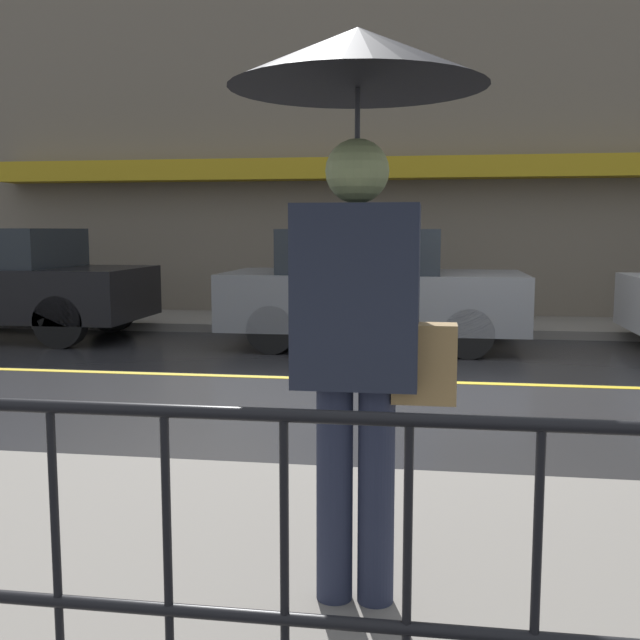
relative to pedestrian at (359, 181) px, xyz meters
name	(u,v)px	position (x,y,z in m)	size (l,w,h in m)	color
ground_plane	(503,384)	(1.02, 4.96, -1.76)	(80.00, 80.00, 0.00)	#262628
sidewalk_near	(611,608)	(1.02, 0.20, -1.70)	(28.00, 2.89, 0.13)	slate
sidewalk_far	(478,326)	(1.02, 9.24, -1.70)	(28.00, 1.94, 0.13)	slate
lane_marking	(503,384)	(1.02, 4.96, -1.76)	(25.20, 0.12, 0.01)	gold
building_storefront	(479,156)	(1.02, 10.33, 1.06)	(28.00, 0.85, 5.68)	#706656
pedestrian	(359,181)	(0.00, 0.00, 0.00)	(0.95, 0.95, 2.18)	#23283D
car_black	(4,282)	(-5.93, 7.33, -0.95)	(4.02, 1.86, 1.60)	black
car_grey	(371,288)	(-0.55, 7.33, -0.97)	(4.00, 1.90, 1.59)	slate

